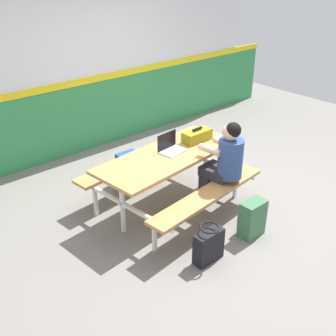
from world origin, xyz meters
name	(u,v)px	position (x,y,z in m)	size (l,w,h in m)	color
ground_plane	(189,196)	(0.00, 0.00, -0.01)	(10.00, 10.00, 0.02)	gray
accent_backdrop	(93,72)	(0.00, 2.23, 1.25)	(8.00, 0.14, 2.60)	#338C4C
picnic_table_main	(168,166)	(-0.38, 0.00, 0.57)	(1.95, 1.73, 0.74)	tan
student_nearer	(225,160)	(0.08, -0.51, 0.71)	(0.39, 0.54, 1.21)	#2D2D38
laptop_silver	(171,147)	(-0.29, 0.05, 0.79)	(0.34, 0.25, 0.22)	silver
toolbox_grey	(197,136)	(0.17, 0.06, 0.81)	(0.40, 0.18, 0.18)	olive
backpack_dark	(128,167)	(-0.38, 0.87, 0.22)	(0.30, 0.22, 0.44)	#1E47B2
tote_bag_bright	(209,245)	(-0.75, -1.08, 0.19)	(0.34, 0.21, 0.43)	black
satchel_spare	(252,219)	(-0.05, -1.08, 0.22)	(0.30, 0.22, 0.44)	#3F724C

